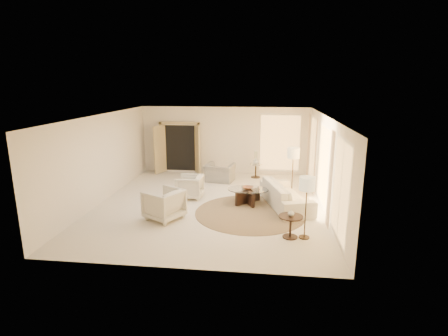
# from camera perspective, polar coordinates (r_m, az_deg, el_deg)

# --- Properties ---
(room) EXTENTS (7.04, 8.04, 2.83)m
(room) POSITION_cam_1_polar(r_m,az_deg,el_deg) (10.81, -2.36, 1.09)
(room) COLOR silver
(room) RESTS_ON ground
(windows_right) EXTENTS (0.10, 6.40, 2.40)m
(windows_right) POSITION_cam_1_polar(r_m,az_deg,el_deg) (10.93, 15.89, 0.45)
(windows_right) COLOR #F8BB63
(windows_right) RESTS_ON room
(window_back_corner) EXTENTS (1.70, 0.10, 2.40)m
(window_back_corner) POSITION_cam_1_polar(r_m,az_deg,el_deg) (14.58, 9.12, 4.05)
(window_back_corner) COLOR #F8BB63
(window_back_corner) RESTS_ON room
(curtains_right) EXTENTS (0.06, 5.20, 2.60)m
(curtains_right) POSITION_cam_1_polar(r_m,az_deg,el_deg) (11.80, 14.98, 1.22)
(curtains_right) COLOR beige
(curtains_right) RESTS_ON room
(french_doors) EXTENTS (1.95, 0.66, 2.16)m
(french_doors) POSITION_cam_1_polar(r_m,az_deg,el_deg) (14.92, -7.26, 3.23)
(french_doors) COLOR tan
(french_doors) RESTS_ON room
(area_rug) EXTENTS (4.27, 4.27, 0.01)m
(area_rug) POSITION_cam_1_polar(r_m,az_deg,el_deg) (10.49, 4.29, -7.28)
(area_rug) COLOR #463422
(area_rug) RESTS_ON room
(sofa) EXTENTS (1.66, 2.72, 0.74)m
(sofa) POSITION_cam_1_polar(r_m,az_deg,el_deg) (11.09, 10.08, -4.29)
(sofa) COLOR beige
(sofa) RESTS_ON room
(armchair_left) EXTENTS (0.78, 0.83, 0.84)m
(armchair_left) POSITION_cam_1_polar(r_m,az_deg,el_deg) (11.74, -5.62, -2.87)
(armchair_left) COLOR beige
(armchair_left) RESTS_ON room
(armchair_right) EXTENTS (1.20, 1.23, 0.95)m
(armchair_right) POSITION_cam_1_polar(r_m,az_deg,el_deg) (10.03, -9.78, -5.61)
(armchair_right) COLOR beige
(armchair_right) RESTS_ON room
(accent_chair) EXTENTS (1.17, 0.87, 0.93)m
(accent_chair) POSITION_cam_1_polar(r_m,az_deg,el_deg) (13.60, -0.69, -0.29)
(accent_chair) COLOR gray
(accent_chair) RESTS_ON room
(coffee_table) EXTENTS (1.54, 1.54, 0.48)m
(coffee_table) POSITION_cam_1_polar(r_m,az_deg,el_deg) (11.19, 3.92, -4.32)
(coffee_table) COLOR black
(coffee_table) RESTS_ON room
(end_table) EXTENTS (0.60, 0.60, 0.57)m
(end_table) POSITION_cam_1_polar(r_m,az_deg,el_deg) (8.91, 10.83, -8.78)
(end_table) COLOR black
(end_table) RESTS_ON room
(side_table) EXTENTS (0.49, 0.49, 0.57)m
(side_table) POSITION_cam_1_polar(r_m,az_deg,el_deg) (14.23, 5.19, -0.21)
(side_table) COLOR black
(side_table) RESTS_ON room
(floor_lamp_near) EXTENTS (0.41, 0.41, 1.69)m
(floor_lamp_near) POSITION_cam_1_polar(r_m,az_deg,el_deg) (11.76, 11.26, 2.06)
(floor_lamp_near) COLOR black
(floor_lamp_near) RESTS_ON room
(floor_lamp_far) EXTENTS (0.38, 0.38, 1.57)m
(floor_lamp_far) POSITION_cam_1_polar(r_m,az_deg,el_deg) (8.65, 13.41, -2.96)
(floor_lamp_far) COLOR black
(floor_lamp_far) RESTS_ON room
(bowl) EXTENTS (0.41, 0.41, 0.08)m
(bowl) POSITION_cam_1_polar(r_m,az_deg,el_deg) (11.12, 3.94, -3.26)
(bowl) COLOR brown
(bowl) RESTS_ON coffee_table
(end_vase) EXTENTS (0.21, 0.21, 0.17)m
(end_vase) POSITION_cam_1_polar(r_m,az_deg,el_deg) (8.81, 10.90, -7.21)
(end_vase) COLOR silver
(end_vase) RESTS_ON end_table
(side_vase) EXTENTS (0.28, 0.28, 0.27)m
(side_vase) POSITION_cam_1_polar(r_m,az_deg,el_deg) (14.15, 5.23, 1.19)
(side_vase) COLOR silver
(side_vase) RESTS_ON side_table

